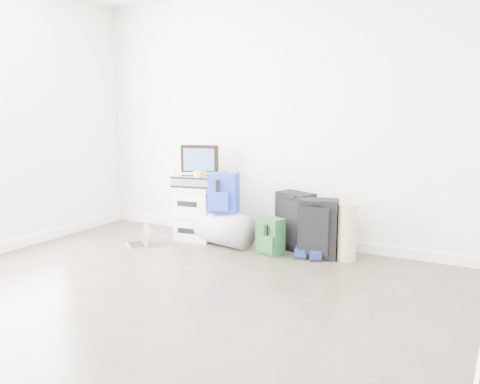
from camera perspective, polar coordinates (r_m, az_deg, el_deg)
The scene contains 14 objects.
ground at distance 3.76m, azimuth -12.93°, elevation -13.98°, with size 5.00×5.00×0.00m, color #352D26.
room_envelope at distance 3.47m, azimuth -13.82°, elevation 13.19°, with size 4.52×5.02×2.71m.
boxes_stack at distance 5.72m, azimuth -5.03°, elevation -2.35°, with size 0.47×0.40×0.61m.
briefcase at distance 5.66m, azimuth -5.08°, elevation 1.27°, with size 0.44×0.32×0.13m, color #B2B2B7.
painting at distance 5.71m, azimuth -4.57°, elevation 3.65°, with size 0.43×0.14×0.33m.
drone at distance 5.58m, azimuth -4.53°, elevation 2.09°, with size 0.50×0.50×0.05m.
duffel_bag at distance 5.49m, azimuth -1.71°, elevation -4.14°, with size 0.37×0.37×0.59m, color #96989E.
blue_backpack at distance 5.39m, azimuth -1.90°, elevation -0.20°, with size 0.34×0.28×0.42m.
large_suitcase at distance 5.35m, azimuth 6.19°, elevation -3.26°, with size 0.44×0.37×0.60m.
green_backpack at distance 5.18m, azimuth 3.38°, elevation -5.03°, with size 0.30×0.26×0.38m.
carry_on at distance 5.07m, azimuth 8.73°, elevation -4.10°, with size 0.41×0.31×0.59m.
shoes at distance 5.15m, azimuth 7.67°, elevation -6.69°, with size 0.35×0.32×0.10m.
rolled_rug at distance 5.04m, azimuth 11.93°, elevation -4.45°, with size 0.18×0.18×0.56m, color gray.
laptop at distance 5.62m, azimuth -11.12°, elevation -5.38°, with size 0.37×0.36×0.22m.
Camera 1 is at (2.33, -2.55, 1.49)m, focal length 38.00 mm.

